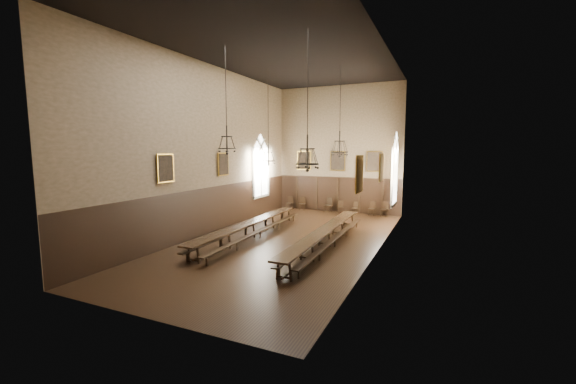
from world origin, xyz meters
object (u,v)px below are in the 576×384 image
Objects in this scene: bench_right_outer at (335,241)px; chandelier_back_left at (268,154)px; table_right at (325,238)px; chair_0 at (290,205)px; chair_1 at (302,206)px; bench_left_inner at (260,233)px; chair_3 at (328,208)px; chair_5 at (355,210)px; table_left at (250,229)px; chair_7 at (384,212)px; chandelier_back_right at (340,147)px; chandelier_front_right at (307,156)px; bench_left_outer at (245,230)px; chandelier_front_left at (227,141)px; chair_4 at (341,209)px; chair_6 at (372,211)px; bench_right_inner at (316,238)px.

chandelier_back_left reaches higher than bench_right_outer.
table_right is 10.97× the size of chair_0.
bench_left_inner is at bearing -92.29° from chair_1.
chair_3 reaches higher than chair_5.
table_left is 10.22m from chair_7.
chandelier_back_right reaches higher than chair_5.
bench_right_outer is 1.88× the size of chandelier_front_right.
chair_1 is at bearing -163.27° from chair_3.
chair_7 is at bearing 61.02° from bench_left_inner.
chair_7 is 9.37m from chandelier_back_left.
bench_left_outer is 5.00m from bench_right_outer.
table_left reaches higher than bench_right_outer.
chandelier_front_right is (-0.33, -2.80, 4.02)m from bench_right_outer.
table_left is 5.03m from chandelier_front_left.
chair_0 is (-5.67, 8.71, -0.12)m from table_right.
chair_4 is at bearing 74.42° from table_left.
chair_4 is at bearing 99.08° from chandelier_front_right.
chandelier_back_right is (-0.76, -5.66, 4.40)m from chair_6.
table_right is 1.05× the size of bench_left_inner.
table_left is 10.61× the size of chair_0.
chandelier_back_left is at bearing 92.81° from chandelier_front_left.
table_left is 1.94× the size of chandelier_back_left.
table_left is 10.26× the size of chair_7.
chandelier_back_right is at bearing 43.56° from bench_left_inner.
bench_right_outer is 2.04× the size of chandelier_back_right.
bench_left_inner is at bearing -5.32° from table_left.
bench_right_inner is (-0.54, 0.24, -0.11)m from table_right.
bench_right_inner is 10.45× the size of chair_7.
table_right is 10.18× the size of chair_3.
chair_4 reaches higher than bench_left_outer.
table_left is 0.98× the size of bench_right_inner.
chandelier_front_right is (1.83, -11.44, 4.04)m from chair_4.
bench_right_inner is 8.57m from chair_6.
bench_right_outer is 8.91m from chair_4.
bench_left_outer is 6.72m from chandelier_back_right.
chair_5 is (-0.66, 8.69, -0.14)m from table_right.
chair_7 reaches higher than chair_6.
chandelier_front_right is at bearing -33.45° from table_left.
chair_6 is (0.04, 8.67, 0.01)m from bench_right_outer.
chair_0 is 1.00× the size of chair_1.
chair_6 is 0.21× the size of chandelier_front_left.
table_left is 6.41m from chandelier_front_right.
chandelier_front_right reaches higher than chair_1.
chair_4 reaches higher than table_left.
bench_left_inner is 9.59m from chair_6.
bench_right_inner is 5.71m from chandelier_back_left.
chair_3 is (-2.12, 8.51, 0.02)m from bench_right_inner.
chair_4 is at bearing 78.44° from bench_left_inner.
chair_1 reaches higher than bench_right_outer.
chandelier_front_left reaches higher than bench_right_outer.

